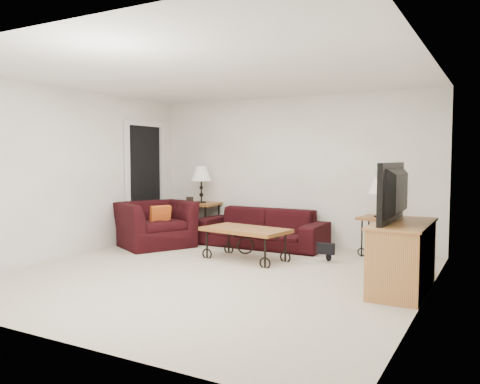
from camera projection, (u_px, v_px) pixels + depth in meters
The scene contains 20 objects.
ground at pixel (213, 274), 6.10m from camera, with size 5.00×5.00×0.00m, color beige.
wall_back at pixel (291, 171), 8.20m from camera, with size 5.00×0.02×2.50m, color white.
wall_front at pixel (46, 185), 3.82m from camera, with size 5.00×0.02×2.50m, color white.
wall_left at pixel (71, 173), 7.21m from camera, with size 0.02×5.00×2.50m, color white.
wall_right at pixel (426, 180), 4.81m from camera, with size 0.02×5.00×2.50m, color white.
ceiling at pixel (213, 74), 5.92m from camera, with size 5.00×5.00×0.00m, color white.
doorway at pixel (145, 183), 8.65m from camera, with size 0.08×0.94×2.04m, color black.
sofa at pixel (261, 228), 8.00m from camera, with size 2.14×0.83×0.62m, color black.
side_table_left at pixel (201, 221), 8.78m from camera, with size 0.61×0.61×0.66m, color #9A5627.
side_table_right at pixel (379, 236), 7.25m from camera, with size 0.54×0.54×0.58m, color #9A5627.
lamp_left at pixel (201, 184), 8.73m from camera, with size 0.37×0.37×0.66m, color black, non-canonical shape.
lamp_right at pixel (380, 198), 7.21m from camera, with size 0.33×0.33×0.58m, color black, non-canonical shape.
photo_frame_left at pixel (190, 200), 8.69m from camera, with size 0.13×0.02×0.11m, color black.
photo_frame_right at pixel (387, 215), 7.03m from camera, with size 0.12×0.02×0.10m, color black.
coffee_table at pixel (246, 244), 6.95m from camera, with size 1.23×0.67×0.46m, color #9A5627.
armchair at pixel (155, 224), 8.01m from camera, with size 1.15×1.00×0.75m, color black.
throw_pillow at pixel (160, 216), 7.88m from camera, with size 0.34×0.09×0.34m, color #DA441C.
tv_stand at pixel (403, 257), 5.32m from camera, with size 0.53×1.27×0.76m, color #BA8545.
television at pixel (402, 193), 5.28m from camera, with size 1.14×0.15×0.65m, color black.
backpack at pixel (329, 244), 6.86m from camera, with size 0.38×0.29×0.49m, color black.
Camera 1 is at (3.18, -5.11, 1.46)m, focal length 36.15 mm.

